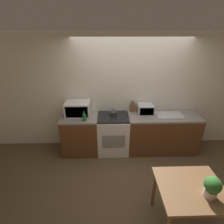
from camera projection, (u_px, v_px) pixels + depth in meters
ground_plane at (134, 174)px, 3.51m from camera, size 16.00×16.00×0.00m
wall_back at (130, 94)px, 3.99m from camera, size 10.00×0.06×2.60m
counter_left_run at (81, 134)px, 4.01m from camera, size 0.79×0.62×0.90m
counter_right_run at (162, 133)px, 4.06m from camera, size 1.59×0.62×0.90m
stove_range at (113, 134)px, 4.03m from camera, size 0.69×0.62×0.90m
kettle at (113, 113)px, 3.83m from camera, size 0.16×0.16×0.17m
microwave at (78, 109)px, 3.83m from camera, size 0.54×0.40×0.31m
bottle at (84, 117)px, 3.62m from camera, size 0.08×0.08×0.21m
knife_block at (132, 108)px, 4.01m from camera, size 0.12×0.07×0.26m
toaster_oven at (145, 109)px, 3.93m from camera, size 0.35×0.31×0.22m
sink_basin at (169, 115)px, 3.87m from camera, size 0.58×0.37×0.24m
dining_table at (190, 192)px, 2.35m from camera, size 0.87×0.77×0.74m
potted_plant at (212, 187)px, 2.12m from camera, size 0.20×0.20×0.29m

